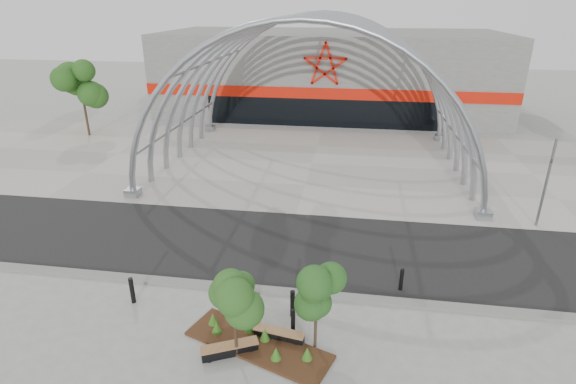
% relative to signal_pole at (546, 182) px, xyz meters
% --- Properties ---
extents(ground, '(140.00, 140.00, 0.00)m').
position_rel_signal_pole_xyz_m(ground, '(-12.54, -7.51, -2.46)').
color(ground, gray).
rests_on(ground, ground).
extents(road, '(140.00, 7.00, 0.02)m').
position_rel_signal_pole_xyz_m(road, '(-12.54, -4.01, -2.45)').
color(road, black).
rests_on(road, ground).
extents(forecourt, '(60.00, 17.00, 0.04)m').
position_rel_signal_pole_xyz_m(forecourt, '(-12.54, 7.99, -2.44)').
color(forecourt, '#A39D94').
rests_on(forecourt, ground).
extents(kerb, '(60.00, 0.50, 0.12)m').
position_rel_signal_pole_xyz_m(kerb, '(-12.54, -7.76, -2.40)').
color(kerb, slate).
rests_on(kerb, ground).
extents(arena_building, '(34.00, 15.24, 8.00)m').
position_rel_signal_pole_xyz_m(arena_building, '(-12.54, 25.94, 1.53)').
color(arena_building, slate).
rests_on(arena_building, ground).
extents(vault_canopy, '(20.80, 15.80, 20.36)m').
position_rel_signal_pole_xyz_m(vault_canopy, '(-12.54, 7.99, -2.44)').
color(vault_canopy, '#959A9F').
rests_on(vault_canopy, ground).
extents(planting_bed, '(5.33, 3.24, 0.54)m').
position_rel_signal_pole_xyz_m(planting_bed, '(-12.52, -10.79, -2.33)').
color(planting_bed, black).
rests_on(planting_bed, ground).
extents(signal_pole, '(0.18, 0.67, 4.71)m').
position_rel_signal_pole_xyz_m(signal_pole, '(0.00, 0.00, 0.00)').
color(signal_pole, slate).
rests_on(signal_pole, ground).
extents(street_tree_0, '(1.41, 1.41, 3.22)m').
position_rel_signal_pole_xyz_m(street_tree_0, '(-13.05, -11.39, -0.15)').
color(street_tree_0, black).
rests_on(street_tree_0, ground).
extents(street_tree_1, '(1.28, 1.28, 3.02)m').
position_rel_signal_pole_xyz_m(street_tree_1, '(-10.54, -10.59, -0.29)').
color(street_tree_1, '#342519').
rests_on(street_tree_1, ground).
extents(bench_0, '(1.90, 1.18, 0.40)m').
position_rel_signal_pole_xyz_m(bench_0, '(-13.30, -11.36, -2.27)').
color(bench_0, black).
rests_on(bench_0, ground).
extents(bench_1, '(1.83, 0.68, 0.38)m').
position_rel_signal_pole_xyz_m(bench_1, '(-11.80, -10.41, -2.28)').
color(bench_1, black).
rests_on(bench_1, ground).
extents(bollard_0, '(0.18, 0.18, 1.09)m').
position_rel_signal_pole_xyz_m(bollard_0, '(-17.74, -9.20, -1.91)').
color(bollard_0, black).
rests_on(bollard_0, ground).
extents(bollard_1, '(0.18, 0.18, 1.10)m').
position_rel_signal_pole_xyz_m(bollard_1, '(-12.97, -9.48, -1.91)').
color(bollard_1, black).
rests_on(bollard_1, ground).
extents(bollard_2, '(0.15, 0.15, 0.96)m').
position_rel_signal_pole_xyz_m(bollard_2, '(-11.38, -9.98, -1.98)').
color(bollard_2, black).
rests_on(bollard_2, ground).
extents(bollard_3, '(0.18, 0.18, 1.10)m').
position_rel_signal_pole_xyz_m(bollard_3, '(-11.52, -9.10, -1.91)').
color(bollard_3, black).
rests_on(bollard_3, ground).
extents(bollard_4, '(0.15, 0.15, 0.96)m').
position_rel_signal_pole_xyz_m(bollard_4, '(-7.43, -6.82, -1.98)').
color(bollard_4, black).
rests_on(bollard_4, ground).
extents(bg_tree_0, '(3.00, 3.00, 6.45)m').
position_rel_signal_pole_xyz_m(bg_tree_0, '(-32.54, 12.49, 2.18)').
color(bg_tree_0, black).
rests_on(bg_tree_0, ground).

